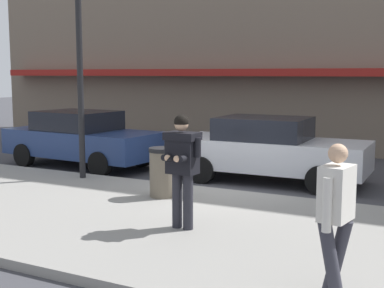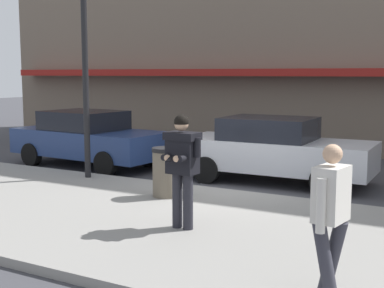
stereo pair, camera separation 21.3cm
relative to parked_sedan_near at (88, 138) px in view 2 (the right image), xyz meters
name	(u,v)px [view 2 (the right image)]	position (x,y,z in m)	size (l,w,h in m)	color
ground_plane	(225,193)	(4.80, -1.16, -0.79)	(80.00, 80.00, 0.00)	#3D3D42
sidewalk	(204,229)	(5.80, -4.01, -0.72)	(32.00, 5.30, 0.14)	gray
curb_paint_line	(269,197)	(5.80, -1.11, -0.79)	(28.00, 0.12, 0.01)	silver
parked_sedan_near	(88,138)	(0.00, 0.00, 0.00)	(4.62, 2.18, 1.54)	navy
parked_sedan_mid	(274,149)	(5.31, 0.43, 0.00)	(4.55, 2.02, 1.54)	silver
man_texting_on_phone	(182,159)	(5.59, -4.34, 0.46)	(0.65, 0.59, 1.81)	#23232B
pedestrian_in_light_coat	(331,212)	(8.31, -5.83, 0.32)	(0.37, 0.59, 1.70)	#33333D
street_lamp_post	(85,48)	(1.52, -1.81, 2.35)	(0.36, 0.36, 4.88)	black
trash_bin	(166,172)	(4.18, -2.59, -0.16)	(0.55, 0.55, 0.98)	#665B4C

